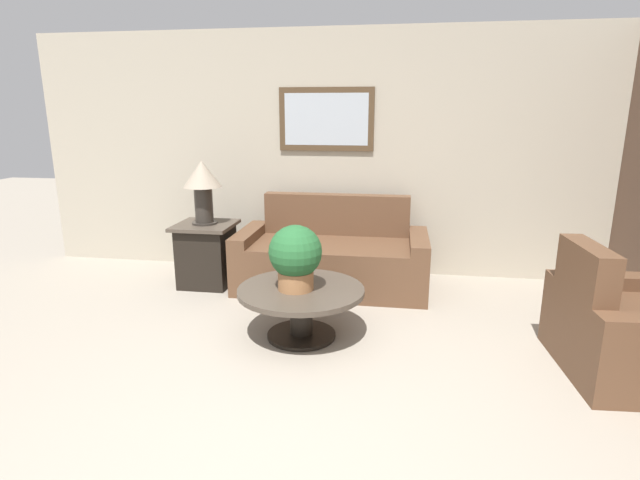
{
  "coord_description": "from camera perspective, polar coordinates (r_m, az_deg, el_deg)",
  "views": [
    {
      "loc": [
        0.44,
        -2.13,
        1.76
      ],
      "look_at": [
        -0.24,
        2.18,
        0.63
      ],
      "focal_mm": 28.0,
      "sensor_mm": 36.0,
      "label": 1
    }
  ],
  "objects": [
    {
      "name": "armchair",
      "position": [
        4.05,
        32.12,
        -8.97
      ],
      "size": [
        1.0,
        1.05,
        0.91
      ],
      "rotation": [
        0.0,
        0.0,
        1.64
      ],
      "color": "brown",
      "rests_on": "ground_plane"
    },
    {
      "name": "wall_back",
      "position": [
        5.47,
        4.28,
        9.76
      ],
      "size": [
        7.26,
        0.09,
        2.6
      ],
      "color": "#B2A893",
      "rests_on": "ground_plane"
    },
    {
      "name": "potted_plant_on_table",
      "position": [
        3.82,
        -2.83,
        -1.8
      ],
      "size": [
        0.41,
        0.41,
        0.51
      ],
      "color": "#9E6B42",
      "rests_on": "coffee_table"
    },
    {
      "name": "couch_main",
      "position": [
        5.09,
        1.4,
        -2.13
      ],
      "size": [
        1.9,
        0.91,
        0.91
      ],
      "color": "brown",
      "rests_on": "ground_plane"
    },
    {
      "name": "ground_plane",
      "position": [
        2.8,
        -2.39,
        -24.41
      ],
      "size": [
        20.0,
        20.0,
        0.0
      ],
      "primitive_type": "plane",
      "color": "gray"
    },
    {
      "name": "table_lamp",
      "position": [
        5.13,
        -13.29,
        6.43
      ],
      "size": [
        0.38,
        0.38,
        0.64
      ],
      "color": "#2D2823",
      "rests_on": "side_table"
    },
    {
      "name": "coffee_table",
      "position": [
        3.97,
        -2.17,
        -7.03
      ],
      "size": [
        1.0,
        1.0,
        0.41
      ],
      "color": "black",
      "rests_on": "ground_plane"
    },
    {
      "name": "side_table",
      "position": [
        5.28,
        -12.82,
        -1.53
      ],
      "size": [
        0.58,
        0.58,
        0.65
      ],
      "color": "black",
      "rests_on": "ground_plane"
    }
  ]
}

